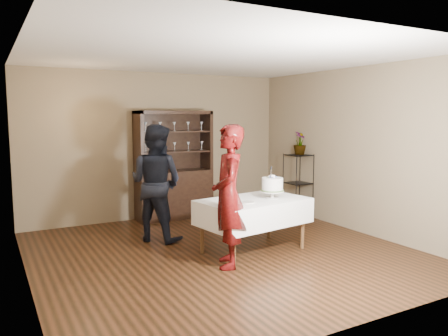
% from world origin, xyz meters
% --- Properties ---
extents(floor, '(5.00, 5.00, 0.00)m').
position_xyz_m(floor, '(0.00, 0.00, 0.00)').
color(floor, black).
rests_on(floor, ground).
extents(ceiling, '(5.00, 5.00, 0.00)m').
position_xyz_m(ceiling, '(0.00, 0.00, 2.70)').
color(ceiling, silver).
rests_on(ceiling, back_wall).
extents(back_wall, '(5.00, 0.02, 2.70)m').
position_xyz_m(back_wall, '(0.00, 2.50, 1.35)').
color(back_wall, '#73634A').
rests_on(back_wall, floor).
extents(wall_left, '(0.02, 5.00, 2.70)m').
position_xyz_m(wall_left, '(-2.50, 0.00, 1.35)').
color(wall_left, '#73634A').
rests_on(wall_left, floor).
extents(wall_right, '(0.02, 5.00, 2.70)m').
position_xyz_m(wall_right, '(2.50, 0.00, 1.35)').
color(wall_right, '#73634A').
rests_on(wall_right, floor).
extents(china_hutch, '(1.40, 0.48, 2.00)m').
position_xyz_m(china_hutch, '(0.20, 2.25, 0.66)').
color(china_hutch, black).
rests_on(china_hutch, floor).
extents(plant_etagere, '(0.42, 0.42, 1.20)m').
position_xyz_m(plant_etagere, '(2.28, 1.20, 0.65)').
color(plant_etagere, black).
rests_on(plant_etagere, floor).
extents(cake_table, '(1.61, 1.13, 0.74)m').
position_xyz_m(cake_table, '(0.41, -0.16, 0.57)').
color(cake_table, white).
rests_on(cake_table, floor).
extents(woman, '(0.66, 0.78, 1.81)m').
position_xyz_m(woman, '(-0.20, -0.52, 0.90)').
color(woman, '#320408').
rests_on(woman, floor).
extents(man, '(1.07, 1.10, 1.78)m').
position_xyz_m(man, '(-0.59, 1.03, 0.89)').
color(man, black).
rests_on(man, floor).
extents(cake, '(0.33, 0.33, 0.46)m').
position_xyz_m(cake, '(0.69, -0.22, 0.93)').
color(cake, silver).
rests_on(cake, cake_table).
extents(plate_near, '(0.23, 0.23, 0.01)m').
position_xyz_m(plate_near, '(0.20, -0.34, 0.75)').
color(plate_near, silver).
rests_on(plate_near, cake_table).
extents(plate_far, '(0.20, 0.20, 0.01)m').
position_xyz_m(plate_far, '(0.25, 0.14, 0.75)').
color(plate_far, silver).
rests_on(plate_far, cake_table).
extents(potted_plant, '(0.33, 0.33, 0.43)m').
position_xyz_m(potted_plant, '(2.30, 1.20, 1.40)').
color(potted_plant, '#4B6A32').
rests_on(potted_plant, plant_etagere).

